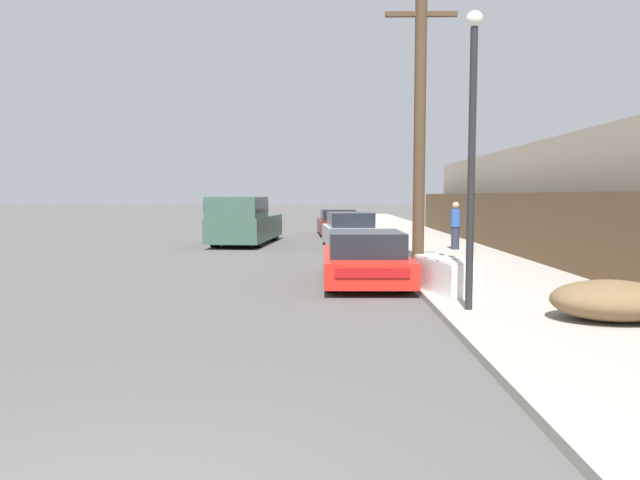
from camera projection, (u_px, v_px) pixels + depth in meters
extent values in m
cube|color=#9E998E|center=(413.00, 237.00, 26.44)|extent=(4.20, 63.00, 0.12)
cube|color=silver|center=(445.00, 276.00, 11.09)|extent=(1.02, 1.82, 0.62)
cube|color=white|center=(446.00, 259.00, 11.06)|extent=(0.98, 1.75, 0.03)
cube|color=#333335|center=(441.00, 255.00, 11.62)|extent=(0.08, 0.20, 0.02)
cube|color=gray|center=(439.00, 257.00, 11.33)|extent=(0.62, 0.22, 0.01)
cube|color=gray|center=(452.00, 259.00, 10.81)|extent=(0.62, 0.22, 0.01)
cube|color=red|center=(364.00, 264.00, 13.08)|extent=(1.90, 4.35, 0.52)
cube|color=black|center=(366.00, 243.00, 12.65)|extent=(1.62, 2.09, 0.52)
cube|color=#B21414|center=(372.00, 273.00, 10.90)|extent=(1.45, 0.04, 0.18)
cylinder|color=black|center=(328.00, 261.00, 14.43)|extent=(0.21, 0.67, 0.67)
cylinder|color=black|center=(392.00, 261.00, 14.42)|extent=(0.21, 0.67, 0.67)
cylinder|color=black|center=(330.00, 276.00, 11.75)|extent=(0.21, 0.67, 0.67)
cylinder|color=black|center=(408.00, 276.00, 11.74)|extent=(0.21, 0.67, 0.67)
cube|color=silver|center=(349.00, 235.00, 21.62)|extent=(2.14, 4.18, 0.67)
cube|color=black|center=(350.00, 219.00, 21.41)|extent=(1.74, 2.38, 0.53)
cube|color=#B21414|center=(356.00, 236.00, 19.58)|extent=(1.42, 0.14, 0.23)
cylinder|color=black|center=(326.00, 237.00, 22.83)|extent=(0.25, 0.69, 0.67)
cylinder|color=black|center=(365.00, 236.00, 22.93)|extent=(0.25, 0.69, 0.67)
cylinder|color=black|center=(332.00, 242.00, 20.33)|extent=(0.25, 0.69, 0.67)
cylinder|color=black|center=(375.00, 241.00, 20.43)|extent=(0.25, 0.69, 0.67)
cube|color=#5B1E19|center=(337.00, 226.00, 28.67)|extent=(2.13, 4.50, 0.63)
cube|color=black|center=(337.00, 214.00, 28.45)|extent=(1.75, 2.55, 0.50)
cube|color=#B21414|center=(341.00, 226.00, 26.46)|extent=(1.46, 0.12, 0.22)
cylinder|color=black|center=(320.00, 227.00, 30.00)|extent=(0.24, 0.68, 0.67)
cylinder|color=black|center=(351.00, 227.00, 30.07)|extent=(0.24, 0.68, 0.67)
cylinder|color=black|center=(322.00, 230.00, 27.29)|extent=(0.24, 0.68, 0.67)
cylinder|color=black|center=(356.00, 230.00, 27.36)|extent=(0.24, 0.68, 0.67)
cube|color=#385647|center=(247.00, 228.00, 23.42)|extent=(2.46, 5.82, 0.95)
cube|color=#385647|center=(238.00, 207.00, 21.80)|extent=(2.09, 2.70, 0.79)
cube|color=black|center=(238.00, 207.00, 21.80)|extent=(2.13, 2.65, 0.43)
cylinder|color=black|center=(259.00, 238.00, 21.61)|extent=(0.32, 0.79, 0.77)
cylinder|color=black|center=(215.00, 237.00, 21.77)|extent=(0.32, 0.79, 0.77)
cylinder|color=black|center=(275.00, 232.00, 25.11)|extent=(0.32, 0.79, 0.77)
cylinder|color=black|center=(237.00, 232.00, 25.27)|extent=(0.32, 0.79, 0.77)
cylinder|color=#4C3826|center=(420.00, 129.00, 14.48)|extent=(0.30, 0.30, 7.11)
cube|color=#4C3826|center=(421.00, 14.00, 14.26)|extent=(1.80, 0.12, 0.12)
cylinder|color=#232326|center=(471.00, 171.00, 9.18)|extent=(0.12, 0.12, 4.52)
sphere|color=white|center=(475.00, 19.00, 8.99)|extent=(0.26, 0.26, 0.26)
ellipsoid|color=brown|center=(611.00, 300.00, 8.52)|extent=(1.80, 1.31, 0.60)
cube|color=brown|center=(513.00, 224.00, 18.02)|extent=(0.08, 32.22, 1.95)
cube|color=beige|center=(576.00, 198.00, 22.36)|extent=(6.00, 21.89, 3.74)
cylinder|color=#282D42|center=(455.00, 238.00, 19.76)|extent=(0.28, 0.28, 0.79)
cylinder|color=#2D5193|center=(456.00, 218.00, 19.71)|extent=(0.34, 0.34, 0.62)
sphere|color=tan|center=(456.00, 205.00, 19.67)|extent=(0.24, 0.24, 0.24)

